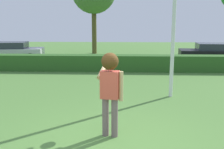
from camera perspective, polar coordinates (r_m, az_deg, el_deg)
ground_plane at (r=5.37m, az=-0.25°, el=-14.99°), size 60.00×60.00×0.00m
person at (r=5.33m, az=-0.43°, el=-1.94°), size 0.56×0.81×1.80m
frisbee at (r=5.80m, az=-1.37°, el=-0.99°), size 0.26×0.26×0.08m
hedge_row at (r=13.24m, az=1.41°, el=2.58°), size 28.40×0.90×0.81m
parked_car_silver at (r=17.82m, az=-21.81°, el=4.90°), size 4.41×2.31×1.25m
parked_car_black at (r=16.63m, az=21.97°, el=4.50°), size 4.36×2.18×1.25m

